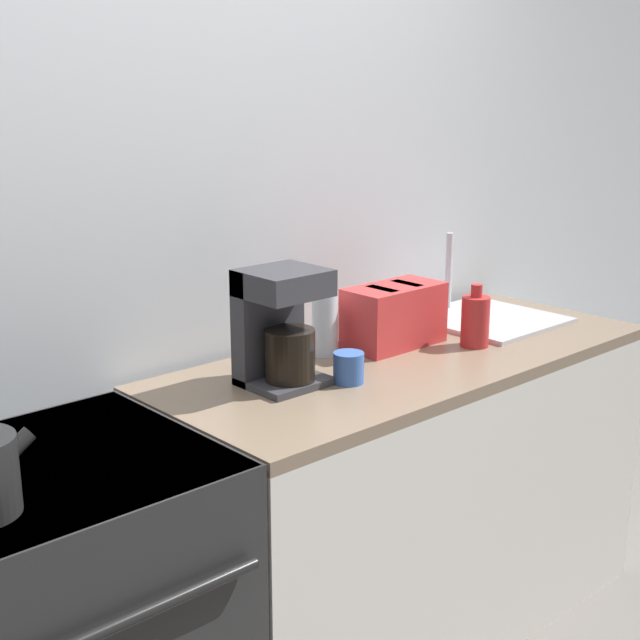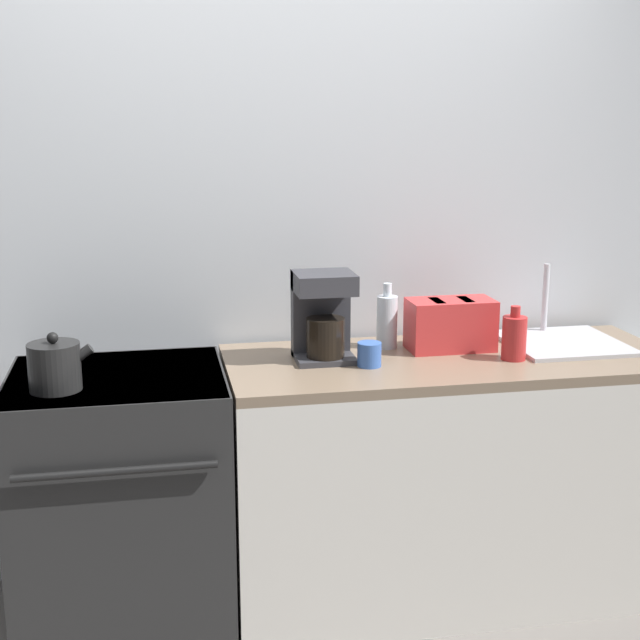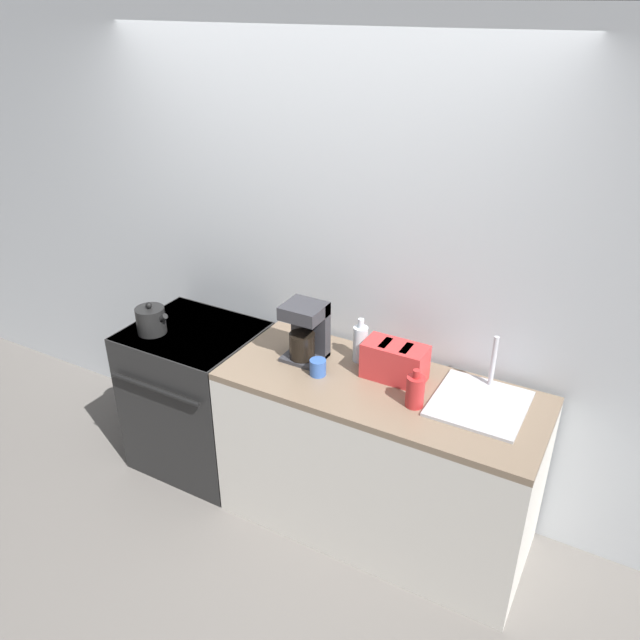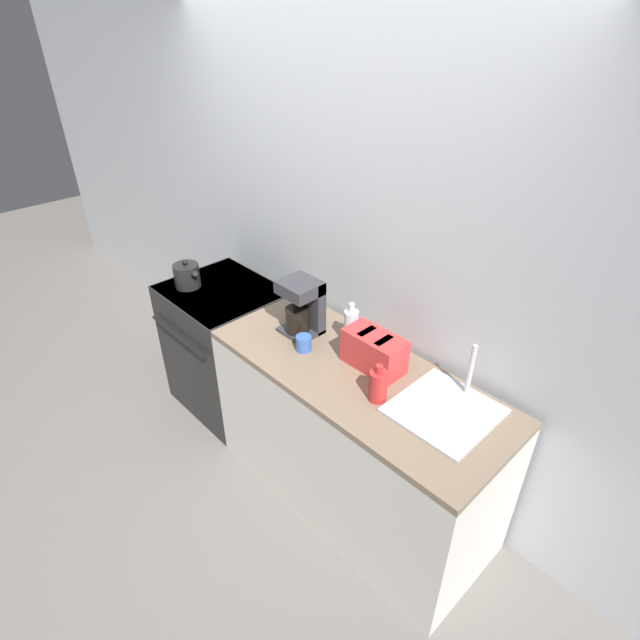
{
  "view_description": "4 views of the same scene",
  "coord_description": "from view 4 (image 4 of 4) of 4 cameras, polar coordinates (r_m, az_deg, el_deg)",
  "views": [
    {
      "loc": [
        -1.33,
        -1.37,
        1.7
      ],
      "look_at": [
        0.3,
        0.42,
        1.05
      ],
      "focal_mm": 50.0,
      "sensor_mm": 36.0,
      "label": 1
    },
    {
      "loc": [
        -0.48,
        -2.61,
        1.78
      ],
      "look_at": [
        0.11,
        0.41,
        1.05
      ],
      "focal_mm": 50.0,
      "sensor_mm": 36.0,
      "label": 2
    },
    {
      "loc": [
        1.56,
        -2.06,
        2.62
      ],
      "look_at": [
        0.19,
        0.4,
        1.15
      ],
      "focal_mm": 35.0,
      "sensor_mm": 36.0,
      "label": 3
    },
    {
      "loc": [
        1.87,
        -1.15,
        2.47
      ],
      "look_at": [
        0.25,
        0.39,
        1.04
      ],
      "focal_mm": 28.0,
      "sensor_mm": 36.0,
      "label": 4
    }
  ],
  "objects": [
    {
      "name": "toaster",
      "position": [
        2.5,
        6.2,
        -3.54
      ],
      "size": [
        0.31,
        0.16,
        0.19
      ],
      "color": "red",
      "rests_on": "counter_block"
    },
    {
      "name": "wall_back",
      "position": [
        2.89,
        1.25,
        8.63
      ],
      "size": [
        8.0,
        0.05,
        2.6
      ],
      "color": "silver",
      "rests_on": "ground_plane"
    },
    {
      "name": "kettle",
      "position": [
        3.32,
        -14.96,
        4.94
      ],
      "size": [
        0.21,
        0.16,
        0.19
      ],
      "color": "black",
      "rests_on": "stove"
    },
    {
      "name": "sink_tray",
      "position": [
        2.35,
        14.16,
        -9.76
      ],
      "size": [
        0.42,
        0.43,
        0.28
      ],
      "color": "#B7B7BC",
      "rests_on": "counter_block"
    },
    {
      "name": "bottle_clear",
      "position": [
        2.65,
        3.57,
        -0.75
      ],
      "size": [
        0.08,
        0.08,
        0.24
      ],
      "color": "silver",
      "rests_on": "counter_block"
    },
    {
      "name": "cup_blue",
      "position": [
        2.63,
        -1.88,
        -2.66
      ],
      "size": [
        0.08,
        0.08,
        0.08
      ],
      "color": "#3860B2",
      "rests_on": "counter_block"
    },
    {
      "name": "ground_plane",
      "position": [
        3.31,
        -8.23,
        -16.29
      ],
      "size": [
        12.0,
        12.0,
        0.0
      ],
      "primitive_type": "plane",
      "color": "slate"
    },
    {
      "name": "coffee_maker",
      "position": [
        2.72,
        -1.95,
        1.67
      ],
      "size": [
        0.21,
        0.19,
        0.31
      ],
      "color": "#333338",
      "rests_on": "counter_block"
    },
    {
      "name": "bottle_red",
      "position": [
        2.31,
        6.65,
        -7.42
      ],
      "size": [
        0.09,
        0.09,
        0.19
      ],
      "color": "#B72828",
      "rests_on": "counter_block"
    },
    {
      "name": "stove",
      "position": [
        3.5,
        -10.56,
        -2.94
      ],
      "size": [
        0.72,
        0.67,
        0.91
      ],
      "color": "black",
      "rests_on": "ground_plane"
    },
    {
      "name": "counter_block",
      "position": [
        2.81,
        3.8,
        -13.22
      ],
      "size": [
        1.62,
        0.66,
        0.91
      ],
      "color": "silver",
      "rests_on": "ground_plane"
    }
  ]
}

